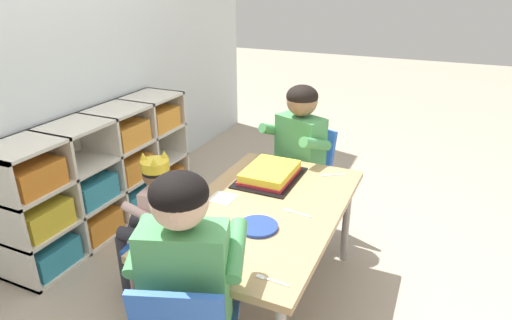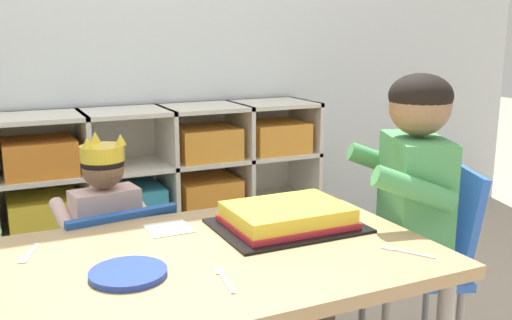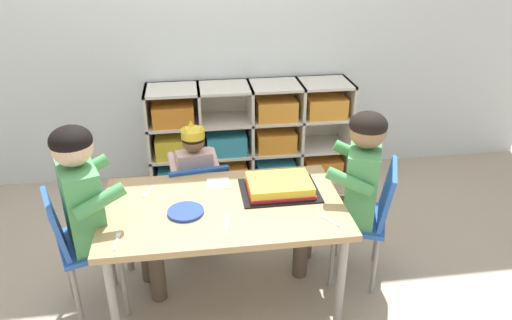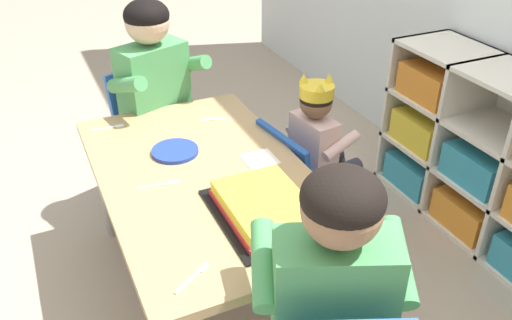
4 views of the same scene
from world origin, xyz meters
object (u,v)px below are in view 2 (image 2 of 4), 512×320
Objects in this scene: child_with_crown at (102,224)px; paper_plate_stack at (128,273)px; fork_scattered_mid_table at (29,255)px; fork_beside_plate_stack at (404,251)px; fork_near_child_seat at (223,278)px; classroom_chair_guest_side at (428,254)px; classroom_chair_blue at (115,275)px; guest_at_table_side at (396,198)px; activity_table at (199,274)px; birthday_cake_on_tray at (287,218)px.

child_with_crown reaches higher than paper_plate_stack.
fork_scattered_mid_table is 0.99× the size of fork_beside_plate_stack.
classroom_chair_guest_side is at bearing 112.36° from fork_near_child_seat.
fork_scattered_mid_table is at bearing -73.57° from classroom_chair_guest_side.
guest_at_table_side is at bearing 147.56° from classroom_chair_blue.
classroom_chair_blue is 0.67m from fork_near_child_seat.
fork_scattered_mid_table is at bearing 49.07° from child_with_crown.
activity_table is 1.69× the size of classroom_chair_guest_side.
birthday_cake_on_tray reaches higher than fork_beside_plate_stack.
birthday_cake_on_tray is (-0.39, -0.00, -0.01)m from guest_at_table_side.
activity_table is 0.71m from guest_at_table_side.
child_with_crown is at bearing -96.99° from guest_at_table_side.
fork_near_child_seat and fork_beside_plate_stack have the same top height.
fork_near_child_seat is at bearing 93.22° from classroom_chair_blue.
guest_at_table_side reaches higher than birthday_cake_on_tray.
child_with_crown reaches higher than fork_near_child_seat.
birthday_cake_on_tray is 0.35m from fork_beside_plate_stack.
fork_near_child_seat is (0.12, -0.62, 0.22)m from classroom_chair_blue.
classroom_chair_blue is at bearing -91.45° from classroom_chair_guest_side.
fork_near_child_seat is (-0.30, -0.25, -0.03)m from birthday_cake_on_tray.
guest_at_table_side is 5.62× the size of paper_plate_stack.
classroom_chair_blue reaches higher than paper_plate_stack.
activity_table is at bearing -59.54° from guest_at_table_side.
classroom_chair_guest_side reaches higher than birthday_cake_on_tray.
classroom_chair_blue is 0.93m from guest_at_table_side.
birthday_cake_on_tray is 3.25× the size of fork_beside_plate_stack.
guest_at_table_side is 0.37m from fork_beside_plate_stack.
classroom_chair_blue is at bearing 104.64° from activity_table.
activity_table is 0.51m from classroom_chair_blue.
guest_at_table_side is at bearing 113.02° from fork_beside_plate_stack.
guest_at_table_side is 0.39m from birthday_cake_on_tray.
birthday_cake_on_tray is (0.30, 0.09, 0.08)m from activity_table.
fork_scattered_mid_table is (-0.26, -0.28, 0.22)m from classroom_chair_blue.
child_with_crown is 0.74m from fork_near_child_seat.
guest_at_table_side is at bearing -90.00° from classroom_chair_guest_side.
activity_table is 8.43× the size of fork_near_child_seat.
classroom_chair_blue is 0.18m from child_with_crown.
classroom_chair_guest_side is at bearing -5.09° from birthday_cake_on_tray.
child_with_crown is 0.81× the size of guest_at_table_side.
paper_plate_stack is at bearing -134.21° from fork_beside_plate_stack.
guest_at_table_side is 7.01× the size of fork_near_child_seat.
fork_near_child_seat is 0.52m from fork_scattered_mid_table.
guest_at_table_side is 2.47× the size of birthday_cake_on_tray.
fork_near_child_seat is at bearing -47.10° from guest_at_table_side.
fork_scattered_mid_table is at bearing 172.75° from birthday_cake_on_tray.
classroom_chair_blue reaches higher than activity_table.
guest_at_table_side reaches higher than child_with_crown.
activity_table is 9.65× the size of fork_beside_plate_stack.
classroom_chair_blue is 4.86× the size of fork_scattered_mid_table.
paper_plate_stack is at bearing -111.65° from fork_near_child_seat.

